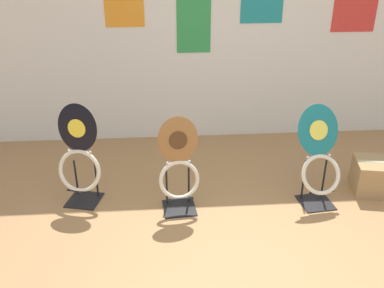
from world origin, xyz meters
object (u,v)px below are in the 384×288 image
toilet_seat_display_teal_sax (319,161)px  toilet_seat_display_woodgrain (179,166)px  toilet_seat_display_jazz_black (79,158)px  storage_box (373,176)px

toilet_seat_display_teal_sax → toilet_seat_display_woodgrain: bearing=-178.5°
toilet_seat_display_teal_sax → toilet_seat_display_jazz_black: size_ratio=0.95×
storage_box → toilet_seat_display_woodgrain: bearing=-174.8°
toilet_seat_display_teal_sax → toilet_seat_display_woodgrain: 1.22m
toilet_seat_display_teal_sax → storage_box: bearing=12.8°
toilet_seat_display_jazz_black → storage_box: toilet_seat_display_jazz_black is taller
toilet_seat_display_jazz_black → storage_box: bearing=-0.5°
toilet_seat_display_jazz_black → storage_box: (2.67, -0.02, -0.28)m
toilet_seat_display_teal_sax → toilet_seat_display_woodgrain: size_ratio=1.01×
toilet_seat_display_woodgrain → toilet_seat_display_jazz_black: (-0.85, 0.19, 0.01)m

